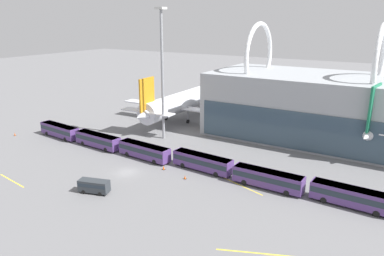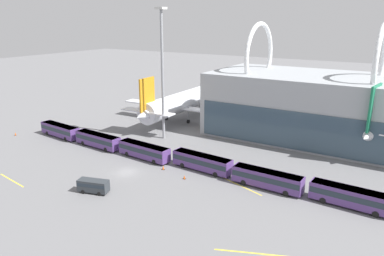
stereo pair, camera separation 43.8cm
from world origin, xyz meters
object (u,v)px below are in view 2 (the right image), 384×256
at_px(shuttle_bus_0, 60,130).
at_px(shuttle_bus_5, 351,196).
at_px(airliner_at_gate_near, 179,103).
at_px(traffic_cone_2, 163,167).
at_px(service_van_foreground, 93,185).
at_px(traffic_cone_1, 184,177).
at_px(shuttle_bus_1, 98,139).
at_px(shuttle_bus_3, 202,161).
at_px(shuttle_bus_4, 267,178).
at_px(shuttle_bus_2, 144,150).
at_px(traffic_cone_0, 15,134).
at_px(floodlight_mast, 162,67).

distance_m(shuttle_bus_0, shuttle_bus_5, 67.59).
distance_m(airliner_at_gate_near, traffic_cone_2, 36.53).
xyz_separation_m(service_van_foreground, traffic_cone_1, (10.02, 12.71, -0.97)).
bearing_deg(traffic_cone_2, shuttle_bus_1, 171.91).
bearing_deg(service_van_foreground, shuttle_bus_1, 116.87).
distance_m(shuttle_bus_3, shuttle_bus_5, 27.04).
relative_size(shuttle_bus_0, traffic_cone_2, 15.31).
xyz_separation_m(shuttle_bus_3, shuttle_bus_4, (13.52, -0.91, 0.00)).
bearing_deg(shuttle_bus_3, shuttle_bus_4, 0.12).
height_order(shuttle_bus_1, service_van_foreground, shuttle_bus_1).
bearing_deg(airliner_at_gate_near, shuttle_bus_5, -120.73).
xyz_separation_m(shuttle_bus_0, shuttle_bus_1, (13.52, -0.58, 0.00)).
height_order(shuttle_bus_1, shuttle_bus_2, same).
distance_m(shuttle_bus_0, traffic_cone_0, 11.93).
bearing_deg(airliner_at_gate_near, traffic_cone_0, 139.45).
relative_size(floodlight_mast, traffic_cone_0, 37.85).
bearing_deg(shuttle_bus_4, traffic_cone_1, -161.50).
distance_m(shuttle_bus_0, shuttle_bus_3, 40.55).
relative_size(shuttle_bus_3, floodlight_mast, 0.41).
bearing_deg(shuttle_bus_5, shuttle_bus_1, -177.14).
relative_size(airliner_at_gate_near, service_van_foreground, 7.12).
relative_size(service_van_foreground, traffic_cone_2, 6.72).
distance_m(shuttle_bus_1, shuttle_bus_2, 13.52).
bearing_deg(shuttle_bus_1, shuttle_bus_0, -178.54).
height_order(service_van_foreground, traffic_cone_1, service_van_foreground).
bearing_deg(traffic_cone_0, shuttle_bus_3, 5.93).
relative_size(shuttle_bus_4, floodlight_mast, 0.41).
relative_size(shuttle_bus_4, service_van_foreground, 2.26).
height_order(shuttle_bus_3, shuttle_bus_4, same).
xyz_separation_m(shuttle_bus_4, traffic_cone_2, (-20.13, -2.74, -1.44)).
relative_size(shuttle_bus_4, traffic_cone_0, 15.36).
height_order(floodlight_mast, traffic_cone_0, floodlight_mast).
bearing_deg(shuttle_bus_4, shuttle_bus_1, -178.68).
bearing_deg(airliner_at_gate_near, service_van_foreground, -165.32).
bearing_deg(service_van_foreground, shuttle_bus_0, 132.58).
height_order(airliner_at_gate_near, traffic_cone_1, airliner_at_gate_near).
xyz_separation_m(shuttle_bus_4, shuttle_bus_5, (13.52, 0.37, 0.00)).
bearing_deg(floodlight_mast, shuttle_bus_2, -70.93).
xyz_separation_m(floodlight_mast, traffic_cone_2, (11.55, -16.15, -17.04)).
relative_size(airliner_at_gate_near, shuttle_bus_1, 3.13).
bearing_deg(shuttle_bus_5, shuttle_bus_3, -178.51).
xyz_separation_m(shuttle_bus_1, service_van_foreground, (16.34, -17.20, -0.51)).
relative_size(shuttle_bus_2, traffic_cone_1, 17.28).
bearing_deg(airliner_at_gate_near, shuttle_bus_1, 172.55).
relative_size(shuttle_bus_1, shuttle_bus_5, 1.00).
xyz_separation_m(shuttle_bus_1, shuttle_bus_3, (27.04, 0.75, 0.00)).
distance_m(shuttle_bus_0, service_van_foreground, 34.75).
xyz_separation_m(shuttle_bus_1, shuttle_bus_2, (13.52, -0.17, 0.00)).
distance_m(floodlight_mast, traffic_cone_1, 30.20).
relative_size(shuttle_bus_4, traffic_cone_1, 17.14).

